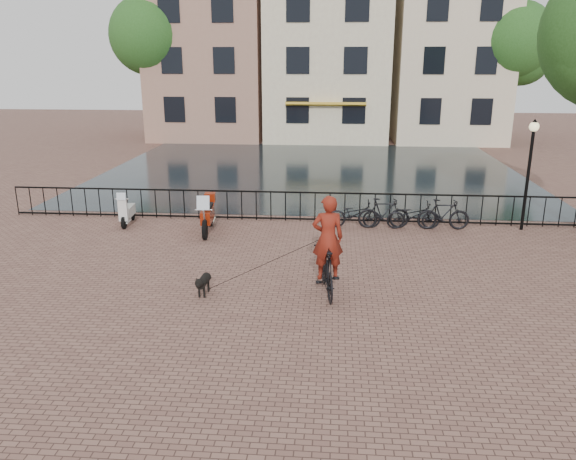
# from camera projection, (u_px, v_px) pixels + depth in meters

# --- Properties ---
(ground) EXTENTS (100.00, 100.00, 0.00)m
(ground) POSITION_uv_depth(u_px,v_px,m) (276.00, 329.00, 11.47)
(ground) COLOR brown
(ground) RESTS_ON ground
(canal_water) EXTENTS (20.00, 20.00, 0.00)m
(canal_water) POSITION_uv_depth(u_px,v_px,m) (312.00, 170.00, 27.96)
(canal_water) COLOR black
(canal_water) RESTS_ON ground
(railing) EXTENTS (20.00, 0.05, 1.02)m
(railing) POSITION_uv_depth(u_px,v_px,m) (300.00, 207.00, 18.95)
(railing) COLOR black
(railing) RESTS_ON ground
(canal_house_left) EXTENTS (7.50, 9.00, 12.80)m
(canal_house_left) POSITION_uv_depth(u_px,v_px,m) (212.00, 42.00, 38.79)
(canal_house_left) COLOR #976B58
(canal_house_left) RESTS_ON ground
(canal_house_mid) EXTENTS (8.00, 9.50, 11.80)m
(canal_house_mid) POSITION_uv_depth(u_px,v_px,m) (328.00, 50.00, 38.31)
(canal_house_mid) COLOR beige
(canal_house_mid) RESTS_ON ground
(canal_house_right) EXTENTS (7.00, 9.00, 13.30)m
(canal_house_right) POSITION_uv_depth(u_px,v_px,m) (448.00, 38.00, 37.46)
(canal_house_right) COLOR beige
(canal_house_right) RESTS_ON ground
(tree_far_left) EXTENTS (5.04, 5.04, 9.27)m
(tree_far_left) POSITION_uv_depth(u_px,v_px,m) (149.00, 36.00, 36.12)
(tree_far_left) COLOR black
(tree_far_left) RESTS_ON ground
(tree_far_right) EXTENTS (4.76, 4.76, 8.76)m
(tree_far_right) POSITION_uv_depth(u_px,v_px,m) (515.00, 41.00, 34.41)
(tree_far_right) COLOR black
(tree_far_right) RESTS_ON ground
(lamp_post) EXTENTS (0.30, 0.30, 3.45)m
(lamp_post) POSITION_uv_depth(u_px,v_px,m) (530.00, 156.00, 17.46)
(lamp_post) COLOR black
(lamp_post) RESTS_ON ground
(cyclist) EXTENTS (0.94, 2.08, 2.77)m
(cyclist) POSITION_uv_depth(u_px,v_px,m) (327.00, 251.00, 12.89)
(cyclist) COLOR black
(cyclist) RESTS_ON ground
(dog) EXTENTS (0.30, 0.81, 0.54)m
(dog) POSITION_uv_depth(u_px,v_px,m) (204.00, 284.00, 13.07)
(dog) COLOR black
(dog) RESTS_ON ground
(motorcycle) EXTENTS (0.66, 2.02, 1.42)m
(motorcycle) POSITION_uv_depth(u_px,v_px,m) (207.00, 211.00, 17.67)
(motorcycle) COLOR maroon
(motorcycle) RESTS_ON ground
(scooter) EXTENTS (0.51, 1.36, 1.24)m
(scooter) POSITION_uv_depth(u_px,v_px,m) (127.00, 206.00, 18.56)
(scooter) COLOR silver
(scooter) RESTS_ON ground
(parked_bike_0) EXTENTS (1.74, 0.66, 0.90)m
(parked_bike_0) POSITION_uv_depth(u_px,v_px,m) (354.00, 214.00, 18.25)
(parked_bike_0) COLOR black
(parked_bike_0) RESTS_ON ground
(parked_bike_1) EXTENTS (1.69, 0.59, 1.00)m
(parked_bike_1) POSITION_uv_depth(u_px,v_px,m) (384.00, 213.00, 18.16)
(parked_bike_1) COLOR black
(parked_bike_1) RESTS_ON ground
(parked_bike_2) EXTENTS (1.75, 0.70, 0.90)m
(parked_bike_2) POSITION_uv_depth(u_px,v_px,m) (413.00, 215.00, 18.10)
(parked_bike_2) COLOR black
(parked_bike_2) RESTS_ON ground
(parked_bike_3) EXTENTS (1.68, 0.52, 1.00)m
(parked_bike_3) POSITION_uv_depth(u_px,v_px,m) (443.00, 215.00, 18.01)
(parked_bike_3) COLOR black
(parked_bike_3) RESTS_ON ground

